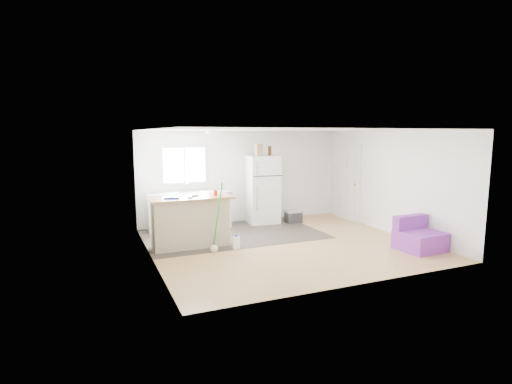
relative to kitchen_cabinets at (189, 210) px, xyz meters
The scene contains 19 objects.
room 2.76m from the kitchen_cabinets, 55.07° to the right, with size 5.51×5.01×2.41m.
vinyl_zone 1.31m from the kitchen_cabinets, 49.42° to the right, with size 4.05×2.50×0.00m, color #322B26.
window 1.13m from the kitchen_cabinets, 94.72° to the left, with size 1.18×0.06×0.98m.
interior_door 4.33m from the kitchen_cabinets, ahead, with size 0.11×0.92×2.10m.
ceiling_fixture 2.16m from the kitchen_cabinets, 71.72° to the right, with size 0.30×0.30×0.07m, color white.
kitchen_cabinets is the anchor object (origin of this frame).
peninsula 1.63m from the kitchen_cabinets, 102.71° to the right, with size 1.70×0.68×1.04m.
refrigerator 1.98m from the kitchen_cabinets, ahead, with size 0.84×0.80×1.76m.
cooler 2.73m from the kitchen_cabinets, ahead, with size 0.43×0.29×0.33m.
purple_seat 5.25m from the kitchen_cabinets, 43.22° to the right, with size 0.84×0.79×0.66m.
cleaner_jug 2.19m from the kitchen_cabinets, 77.85° to the right, with size 0.14×0.11×0.30m.
mop 2.13m from the kitchen_cabinets, 89.87° to the right, with size 0.28×0.39×1.41m.
red_cup 1.71m from the kitchen_cabinets, 82.93° to the right, with size 0.08×0.08×0.12m, color red.
blue_tray 1.86m from the kitchen_cabinets, 114.54° to the right, with size 0.30×0.22×0.04m, color #142EBD.
tool_a 1.65m from the kitchen_cabinets, 98.48° to the right, with size 0.14×0.05×0.03m, color black.
tool_b 1.86m from the kitchen_cabinets, 102.54° to the right, with size 0.10×0.04×0.03m, color black.
cardboard_box 2.33m from the kitchen_cabinets, ahead, with size 0.20×0.10×0.30m, color tan.
bottle_left 2.55m from the kitchen_cabinets, ahead, with size 0.07×0.07×0.25m, color #331A09.
bottle_right 2.54m from the kitchen_cabinets, ahead, with size 0.07×0.07×0.25m, color #331A09.
Camera 1 is at (-3.77, -7.33, 2.31)m, focal length 28.00 mm.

